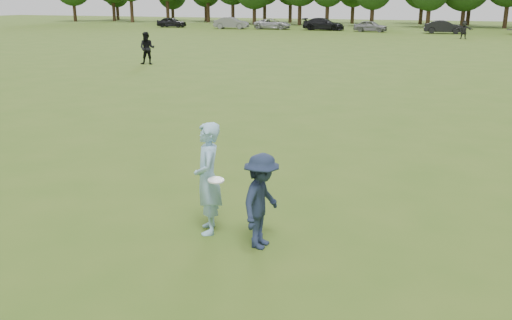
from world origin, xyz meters
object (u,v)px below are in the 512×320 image
(thrower, at_px, (208,179))
(player_far_d, at_px, (464,30))
(defender, at_px, (262,201))
(car_b, at_px, (231,23))
(car_a, at_px, (172,22))
(player_far_a, at_px, (147,48))
(car_c, at_px, (273,24))
(car_f, at_px, (444,27))
(car_d, at_px, (323,24))
(car_e, at_px, (371,26))

(thrower, relative_size, player_far_d, 1.08)
(defender, distance_m, car_b, 65.83)
(thrower, relative_size, car_a, 0.47)
(car_b, bearing_deg, thrower, -163.94)
(player_far_a, relative_size, car_b, 0.43)
(thrower, xyz_separation_m, player_far_a, (-14.35, 20.95, 0.01))
(defender, relative_size, car_c, 0.33)
(car_a, bearing_deg, defender, -152.36)
(defender, relative_size, car_f, 0.35)
(player_far_d, distance_m, car_d, 19.50)
(car_b, bearing_deg, player_far_d, -113.96)
(defender, bearing_deg, player_far_d, 0.82)
(thrower, xyz_separation_m, car_a, (-35.20, 60.40, -0.27))
(thrower, bearing_deg, car_e, 159.84)
(thrower, distance_m, car_c, 64.24)
(thrower, height_order, player_far_a, player_far_a)
(player_far_d, xyz_separation_m, car_b, (-29.05, 8.68, -0.14))
(car_b, bearing_deg, car_a, 79.25)
(car_f, bearing_deg, defender, 175.23)
(car_c, relative_size, car_d, 0.92)
(thrower, distance_m, player_far_a, 25.39)
(car_b, bearing_deg, car_f, -98.34)
(car_a, relative_size, car_d, 0.78)
(car_c, bearing_deg, car_b, 95.80)
(thrower, relative_size, player_far_a, 0.99)
(player_far_a, relative_size, car_d, 0.37)
(car_c, bearing_deg, car_f, -99.39)
(thrower, height_order, car_f, thrower)
(car_a, relative_size, car_c, 0.85)
(thrower, height_order, car_d, thrower)
(car_c, bearing_deg, car_a, 86.66)
(player_far_a, height_order, car_b, player_far_a)
(car_b, distance_m, car_c, 5.51)
(car_b, bearing_deg, car_c, -86.24)
(player_far_a, bearing_deg, defender, -69.87)
(defender, height_order, car_c, defender)
(car_b, bearing_deg, car_e, -97.88)
(defender, bearing_deg, player_far_a, 39.22)
(player_far_a, height_order, car_d, player_far_a)
(car_d, bearing_deg, car_c, 89.78)
(car_b, distance_m, car_d, 12.26)
(player_far_a, distance_m, car_c, 40.42)
(player_far_a, height_order, car_c, player_far_a)
(thrower, bearing_deg, car_a, -177.08)
(car_a, height_order, car_b, car_b)
(player_far_d, relative_size, car_a, 0.44)
(defender, relative_size, car_d, 0.30)
(car_d, height_order, car_f, car_d)
(car_a, bearing_deg, car_b, -96.67)
(car_c, bearing_deg, player_far_a, -176.59)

